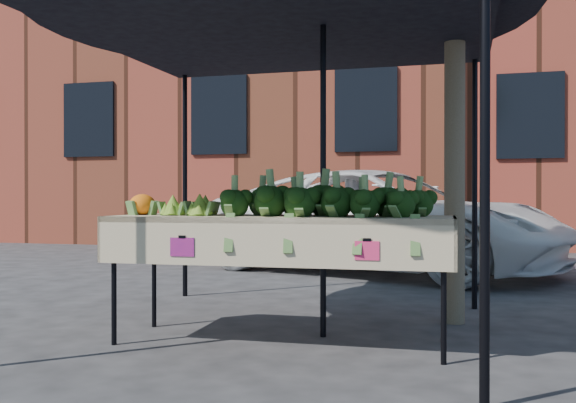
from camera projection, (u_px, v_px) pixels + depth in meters
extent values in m
plane|color=#252527|center=(269.00, 345.00, 4.48)|extent=(90.00, 90.00, 0.00)
cube|color=#C7B790|center=(281.00, 280.00, 4.54)|extent=(2.42, 0.87, 0.90)
cube|color=#F22D8C|center=(182.00, 247.00, 4.30)|extent=(0.17, 0.01, 0.12)
cube|color=#E92C66|center=(365.00, 251.00, 3.97)|extent=(0.17, 0.01, 0.12)
ellipsoid|color=black|center=(326.00, 196.00, 4.47)|extent=(1.49, 0.59, 0.28)
ellipsoid|color=#89A432|center=(192.00, 200.00, 4.69)|extent=(0.45, 0.49, 0.22)
ellipsoid|color=orange|center=(142.00, 202.00, 4.76)|extent=(0.22, 0.22, 0.20)
imported|color=white|center=(383.00, 88.00, 8.84)|extent=(2.12, 2.68, 5.07)
cube|color=brown|center=(222.00, 69.00, 17.34)|extent=(12.00, 8.00, 9.00)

